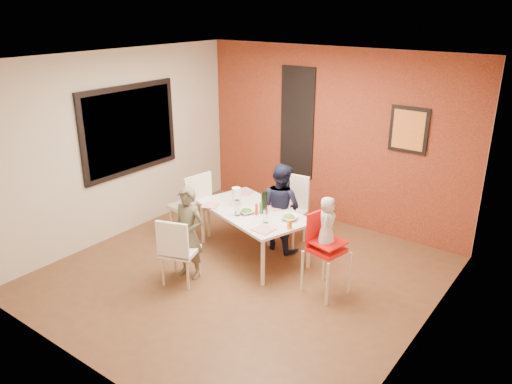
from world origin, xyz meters
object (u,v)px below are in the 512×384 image
Objects in this scene: paper_towel_roll at (236,197)px; chair_left at (193,203)px; wine_bottle at (264,202)px; child_near at (188,233)px; chair_far at (290,206)px; toddler at (327,223)px; child_far at (281,207)px; chair_near at (177,248)px; dining_table at (253,214)px; high_chair at (324,246)px.

chair_left is at bearing -172.26° from paper_towel_roll.
paper_towel_roll is (-0.44, -0.03, -0.02)m from wine_bottle.
chair_left is 1.08m from child_near.
chair_far is 1.45m from toddler.
chair_far is 0.79× the size of child_far.
chair_near is 0.26m from child_near.
paper_towel_roll is at bearing -109.72° from chair_near.
chair_near is 0.86× the size of chair_left.
chair_left is 0.81× the size of child_far.
chair_left reaches higher than dining_table.
toddler is at bearing -46.77° from chair_far.
toddler reaches higher than paper_towel_roll.
child_near is 3.89× the size of wine_bottle.
high_chair reaches higher than paper_towel_roll.
chair_left reaches higher than paper_towel_roll.
high_chair is 3.80× the size of paper_towel_roll.
high_chair is at bearing -168.02° from chair_near.
chair_far is 0.98× the size of high_chair.
child_near is at bearing -107.57° from dining_table.
chair_far is (0.46, 1.82, 0.06)m from chair_near.
dining_table is at bearing 4.27° from paper_towel_roll.
chair_left is (-1.18, -0.76, 0.01)m from chair_far.
dining_table is 1.49× the size of child_near.
paper_towel_roll is at bearing -131.31° from chair_far.
chair_left is 2.24m from high_chair.
toddler is 1.55m from paper_towel_roll.
child_near reaches higher than paper_towel_roll.
chair_near is at bearing 41.94° from chair_left.
child_far is (0.01, -0.25, 0.07)m from chair_far.
wine_bottle is at bearing 4.21° from dining_table.
child_near is at bearing -103.06° from chair_near.
child_far reaches higher than dining_table.
toddler is at bearing -168.74° from chair_near.
high_chair reaches higher than dining_table.
wine_bottle is (1.17, 0.13, 0.25)m from chair_left.
wine_bottle is at bearing 55.30° from child_near.
dining_table is at bearing 90.60° from high_chair.
toddler reaches higher than child_near.
chair_far reaches higher than chair_near.
child_near is (0.70, -0.82, 0.03)m from chair_left.
child_far is at bearing 87.11° from wine_bottle.
child_near is at bearing 47.81° from chair_left.
chair_left is (-1.00, -0.12, -0.03)m from dining_table.
chair_far is 1.40m from chair_left.
child_near reaches higher than chair_left.
toddler reaches higher than dining_table.
toddler is at bearing 155.38° from child_far.
toddler is (1.08, -0.90, 0.36)m from chair_far.
child_far is at bearing 120.77° from chair_left.
chair_near is 1.64m from child_far.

